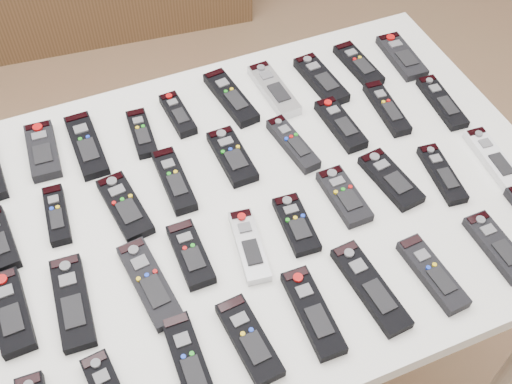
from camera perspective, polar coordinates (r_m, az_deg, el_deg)
name	(u,v)px	position (r m, az deg, el deg)	size (l,w,h in m)	color
ground	(239,348)	(2.02, -1.56, -13.70)	(4.00, 4.00, 0.00)	#986B4D
table	(256,215)	(1.38, 0.00, -2.04)	(1.25, 0.88, 0.78)	white
remote_1	(43,151)	(1.48, -18.43, 3.49)	(0.06, 0.16, 0.02)	black
remote_2	(86,145)	(1.47, -14.85, 4.05)	(0.06, 0.19, 0.02)	black
remote_3	(142,133)	(1.47, -10.13, 5.16)	(0.04, 0.14, 0.02)	black
remote_4	(178,114)	(1.50, -6.96, 6.86)	(0.04, 0.14, 0.02)	black
remote_5	(231,98)	(1.53, -2.25, 8.39)	(0.05, 0.19, 0.02)	black
remote_6	(274,90)	(1.55, 1.59, 9.07)	(0.05, 0.19, 0.02)	#B7B7BC
remote_7	(321,80)	(1.58, 5.80, 9.89)	(0.06, 0.18, 0.02)	black
remote_8	(358,65)	(1.64, 9.08, 11.12)	(0.05, 0.16, 0.02)	black
remote_9	(402,56)	(1.69, 12.81, 11.68)	(0.06, 0.17, 0.02)	black
remote_11	(57,215)	(1.36, -17.28, -1.96)	(0.04, 0.14, 0.02)	black
remote_12	(125,206)	(1.34, -11.58, -1.27)	(0.06, 0.17, 0.02)	black
remote_13	(174,180)	(1.36, -7.28, 1.02)	(0.05, 0.17, 0.02)	black
remote_14	(232,156)	(1.40, -2.14, 3.19)	(0.06, 0.16, 0.02)	black
remote_15	(293,144)	(1.42, 3.29, 4.29)	(0.04, 0.17, 0.02)	black
remote_16	(341,124)	(1.48, 7.52, 5.98)	(0.05, 0.16, 0.02)	black
remote_17	(387,108)	(1.53, 11.53, 7.31)	(0.04, 0.17, 0.02)	black
remote_18	(442,102)	(1.58, 16.19, 7.67)	(0.04, 0.17, 0.02)	black
remote_19	(11,312)	(1.25, -20.96, -9.94)	(0.06, 0.17, 0.02)	black
remote_20	(72,302)	(1.23, -16.00, -9.39)	(0.06, 0.19, 0.02)	black
remote_21	(150,283)	(1.22, -9.42, -7.97)	(0.06, 0.20, 0.02)	black
remote_22	(191,254)	(1.24, -5.83, -5.53)	(0.05, 0.15, 0.02)	black
remote_23	(249,246)	(1.25, -0.60, -4.79)	(0.05, 0.17, 0.02)	#B7B7BC
remote_24	(296,224)	(1.28, 3.59, -2.89)	(0.05, 0.14, 0.02)	black
remote_25	(344,196)	(1.34, 7.83, -0.38)	(0.06, 0.15, 0.02)	black
remote_26	(391,179)	(1.38, 11.88, 1.11)	(0.06, 0.16, 0.02)	black
remote_27	(442,174)	(1.42, 16.20, 1.55)	(0.04, 0.16, 0.02)	black
remote_28	(494,159)	(1.48, 20.37, 2.74)	(0.05, 0.18, 0.02)	silver
remote_31	(190,363)	(1.14, -5.90, -14.91)	(0.05, 0.19, 0.02)	black
remote_32	(249,340)	(1.15, -0.61, -12.99)	(0.06, 0.17, 0.02)	black
remote_33	(313,312)	(1.18, 5.08, -10.60)	(0.05, 0.18, 0.02)	black
remote_34	(370,287)	(1.22, 10.13, -8.35)	(0.05, 0.20, 0.02)	black
remote_35	(432,274)	(1.26, 15.42, -7.02)	(0.05, 0.17, 0.02)	black
remote_36	(498,247)	(1.33, 20.68, -4.59)	(0.05, 0.16, 0.02)	black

